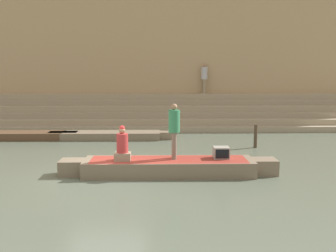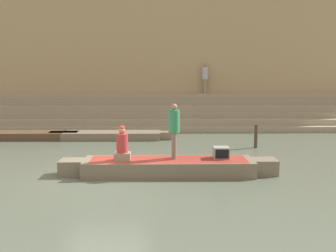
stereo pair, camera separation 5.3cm
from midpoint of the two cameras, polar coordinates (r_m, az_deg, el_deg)
ground_plane at (r=12.55m, az=-8.96°, el=-7.27°), size 120.00×120.00×0.00m
ghat_steps at (r=22.67m, az=-5.33°, el=1.52°), size 36.00×3.42×1.87m
back_wall at (r=24.34m, az=-5.10°, el=9.31°), size 34.20×1.28×7.61m
rowboat_main at (r=12.58m, az=0.20°, el=-5.89°), size 6.90×1.41×0.49m
person_standing at (r=12.46m, az=1.00°, el=-0.18°), size 0.36×0.36×1.77m
person_rowing at (r=12.38m, az=-6.53°, el=-2.99°), size 0.50×0.40×1.11m
tv_set at (r=12.78m, az=7.83°, el=-3.84°), size 0.50×0.44×0.37m
moored_boat_shore at (r=19.02m, az=-8.08°, el=-1.31°), size 5.96×1.16×0.35m
moored_boat_distant at (r=20.16m, az=-21.12°, el=-1.25°), size 5.91×1.16×0.35m
mooring_post at (r=17.14m, az=12.73°, el=-1.46°), size 0.15×0.15×1.00m
person_on_steps at (r=23.55m, az=5.45°, el=7.17°), size 0.37×0.37×1.77m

